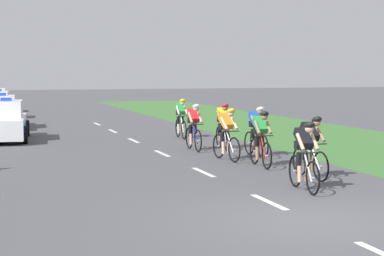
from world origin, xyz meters
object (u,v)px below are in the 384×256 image
cyclist_eighth (181,118)px  cyclist_sixth (194,126)px  cyclist_lead (304,155)px  police_car_nearest (1,122)px  cyclist_second (311,146)px  cyclist_seventh (223,125)px  cyclist_third (261,138)px  cyclist_fourth (227,133)px  cyclist_fifth (256,131)px

cyclist_eighth → cyclist_sixth: bearing=-100.9°
cyclist_lead → police_car_nearest: size_ratio=0.38×
cyclist_second → cyclist_eighth: (-0.19, 10.02, 0.00)m
cyclist_second → cyclist_eighth: 10.02m
cyclist_seventh → cyclist_eighth: (-0.32, 3.72, 0.00)m
cyclist_lead → cyclist_second: size_ratio=1.00×
cyclist_second → cyclist_sixth: bearing=98.5°
cyclist_second → cyclist_seventh: 6.30m
cyclist_second → cyclist_third: size_ratio=1.00×
cyclist_second → cyclist_eighth: bearing=91.1°
cyclist_seventh → police_car_nearest: (-6.93, 5.09, -0.11)m
police_car_nearest → cyclist_seventh: bearing=-36.3°
cyclist_lead → cyclist_eighth: bearing=86.4°
cyclist_second → cyclist_seventh: bearing=88.8°
cyclist_fourth → cyclist_seventh: 2.79m
cyclist_lead → cyclist_eighth: (0.71, 11.42, 0.00)m
cyclist_fourth → cyclist_sixth: bearing=93.8°
cyclist_fifth → cyclist_sixth: same height
cyclist_lead → cyclist_eighth: size_ratio=1.00×
cyclist_second → cyclist_sixth: size_ratio=1.00×
cyclist_fifth → police_car_nearest: police_car_nearest is taller
cyclist_seventh → cyclist_lead: bearing=-97.6°
cyclist_third → cyclist_eighth: same height
cyclist_sixth → cyclist_seventh: same height
cyclist_fourth → cyclist_fifth: same height
cyclist_fifth → cyclist_seventh: (-0.27, 2.15, 0.00)m
cyclist_third → cyclist_fifth: same height
cyclist_sixth → cyclist_third: bearing=-81.7°
cyclist_third → police_car_nearest: (-6.46, 9.22, -0.11)m
cyclist_second → cyclist_fifth: size_ratio=1.00×
cyclist_third → cyclist_fifth: 2.11m
cyclist_second → police_car_nearest: 13.27m
cyclist_second → cyclist_fourth: bearing=101.7°
cyclist_fifth → cyclist_seventh: size_ratio=1.00×
cyclist_third → cyclist_sixth: same height
cyclist_fifth → cyclist_fourth: bearing=-156.8°
cyclist_third → cyclist_fourth: size_ratio=1.00×
cyclist_second → cyclist_third: 2.20m
cyclist_fifth → cyclist_sixth: size_ratio=1.00×
cyclist_lead → cyclist_fifth: bearing=76.8°
cyclist_third → police_car_nearest: police_car_nearest is taller
police_car_nearest → cyclist_lead: bearing=-65.3°
cyclist_eighth → cyclist_fourth: bearing=-95.1°
cyclist_fourth → cyclist_sixth: size_ratio=1.00×
cyclist_fourth → cyclist_sixth: 2.55m
cyclist_eighth → police_car_nearest: police_car_nearest is taller
cyclist_lead → cyclist_sixth: 7.60m
cyclist_lead → cyclist_fifth: (1.30, 5.55, 0.00)m
cyclist_lead → cyclist_seventh: (1.03, 7.70, 0.00)m
police_car_nearest → cyclist_eighth: bearing=-11.8°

